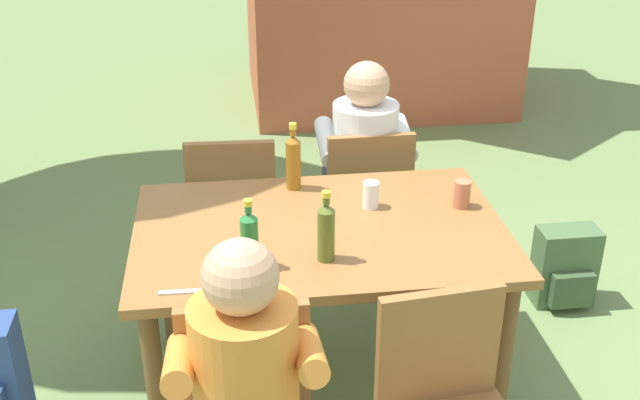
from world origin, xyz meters
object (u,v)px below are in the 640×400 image
cup_terracotta (462,194)px  bottle_olive (326,231)px  backpack_by_near_side (565,268)px  bottle_amber (293,161)px  table_knife (200,290)px  chair_far_right (365,197)px  dining_table (320,249)px  cup_white (371,195)px  person_in_plaid_shirt (362,158)px  bottle_green (250,238)px  chair_far_left (233,205)px

cup_terracotta → bottle_olive: bearing=-150.4°
cup_terracotta → backpack_by_near_side: (0.69, 0.35, -0.62)m
cup_terracotta → backpack_by_near_side: 0.99m
bottle_amber → table_knife: (-0.40, -0.76, -0.12)m
chair_far_right → cup_terracotta: bearing=-68.0°
backpack_by_near_side → bottle_olive: bearing=-151.8°
chair_far_right → backpack_by_near_side: chair_far_right is taller
chair_far_right → table_knife: 1.44m
dining_table → cup_white: cup_white is taller
chair_far_right → cup_terracotta: 0.80m
person_in_plaid_shirt → bottle_olive: bearing=-106.6°
cup_terracotta → table_knife: bearing=-154.7°
cup_terracotta → table_knife: size_ratio=0.47×
bottle_olive → bottle_green: size_ratio=1.03×
chair_far_left → cup_white: 0.90m
bottle_green → table_knife: (-0.18, -0.14, -0.11)m
person_in_plaid_shirt → cup_white: person_in_plaid_shirt is taller
chair_far_right → bottle_green: (-0.61, -1.03, 0.39)m
bottle_amber → table_knife: 0.87m
chair_far_right → bottle_olive: size_ratio=3.18×
chair_far_right → person_in_plaid_shirt: bearing=90.6°
chair_far_left → bottle_amber: bearing=-57.3°
chair_far_left → cup_terracotta: bearing=-35.9°
chair_far_left → cup_terracotta: size_ratio=7.62×
person_in_plaid_shirt → table_knife: person_in_plaid_shirt is taller
chair_far_left → bottle_green: 1.11m
dining_table → chair_far_right: bearing=67.2°
bottle_olive → backpack_by_near_side: (1.30, 0.70, -0.69)m
cup_terracotta → backpack_by_near_side: cup_terracotta is taller
bottle_olive → cup_white: bearing=58.6°
person_in_plaid_shirt → cup_terracotta: bearing=-70.8°
bottle_olive → backpack_by_near_side: 1.62m
cup_terracotta → backpack_by_near_side: bearing=27.0°
bottle_green → person_in_plaid_shirt: bearing=61.9°
chair_far_right → cup_white: bearing=-98.9°
dining_table → chair_far_left: 0.86m
bottle_green → cup_terracotta: 0.95m
chair_far_left → bottle_green: bottle_green is taller
cup_white → cup_terracotta: bearing=-6.7°
chair_far_left → backpack_by_near_side: (1.62, -0.32, -0.29)m
dining_table → bottle_olive: 0.32m
dining_table → table_knife: size_ratio=6.04×
dining_table → cup_white: 0.31m
bottle_olive → chair_far_right: bearing=71.7°
dining_table → bottle_green: 0.44m
chair_far_right → cup_white: (-0.10, -0.63, 0.33)m
chair_far_right → chair_far_left: same height
cup_terracotta → backpack_by_near_side: size_ratio=0.28×
table_knife → bottle_amber: bearing=62.7°
chair_far_right → bottle_green: size_ratio=3.28×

